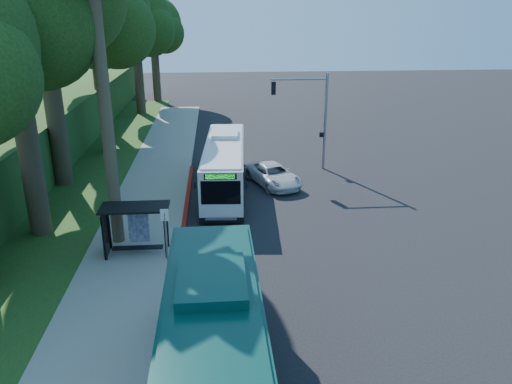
{
  "coord_description": "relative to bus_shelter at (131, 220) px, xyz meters",
  "views": [
    {
      "loc": [
        -3.05,
        -25.06,
        11.3
      ],
      "look_at": [
        -0.95,
        1.0,
        1.61
      ],
      "focal_mm": 35.0,
      "sensor_mm": 36.0,
      "label": 1
    }
  ],
  "objects": [
    {
      "name": "tree_4",
      "position": [
        -4.14,
        34.84,
        7.92
      ],
      "size": [
        8.4,
        8.0,
        14.14
      ],
      "color": "#382B1E",
      "rests_on": "ground"
    },
    {
      "name": "sidewalk",
      "position": [
        -0.04,
        2.86,
        -1.75
      ],
      "size": [
        4.5,
        70.0,
        0.12
      ],
      "primitive_type": "cube",
      "color": "gray",
      "rests_on": "ground"
    },
    {
      "name": "grass_verge",
      "position": [
        -5.74,
        7.86,
        -1.78
      ],
      "size": [
        8.0,
        70.0,
        0.06
      ],
      "primitive_type": "cube",
      "color": "#234719",
      "rests_on": "ground"
    },
    {
      "name": "tree_0",
      "position": [
        -5.14,
        2.84,
        9.4
      ],
      "size": [
        8.4,
        8.0,
        15.7
      ],
      "color": "#382B1E",
      "rests_on": "ground"
    },
    {
      "name": "white_bus",
      "position": [
        4.66,
        8.94,
        -0.12
      ],
      "size": [
        3.12,
        11.7,
        3.45
      ],
      "rotation": [
        0.0,
        0.0,
        -0.06
      ],
      "color": "silver",
      "rests_on": "ground"
    },
    {
      "name": "teal_bus",
      "position": [
        3.95,
        -11.55,
        0.16
      ],
      "size": [
        2.98,
        13.51,
        4.02
      ],
      "rotation": [
        0.0,
        0.0,
        0.01
      ],
      "color": "#0A3831",
      "rests_on": "ground"
    },
    {
      "name": "tree_2",
      "position": [
        -4.64,
        18.84,
        8.67
      ],
      "size": [
        8.82,
        8.4,
        15.12
      ],
      "color": "#382B1E",
      "rests_on": "ground"
    },
    {
      "name": "red_curb",
      "position": [
        2.26,
        -1.14,
        -1.74
      ],
      "size": [
        0.25,
        30.0,
        0.13
      ],
      "primitive_type": "cube",
      "color": "maroon",
      "rests_on": "ground"
    },
    {
      "name": "bus_shelter",
      "position": [
        0.0,
        0.0,
        0.0
      ],
      "size": [
        3.2,
        1.51,
        2.55
      ],
      "color": "black",
      "rests_on": "ground"
    },
    {
      "name": "ground",
      "position": [
        7.26,
        2.86,
        -1.81
      ],
      "size": [
        140.0,
        140.0,
        0.0
      ],
      "primitive_type": "plane",
      "color": "black",
      "rests_on": "ground"
    },
    {
      "name": "traffic_signal_pole",
      "position": [
        11.04,
        12.86,
        2.62
      ],
      "size": [
        4.1,
        0.3,
        7.0
      ],
      "color": "gray",
      "rests_on": "ground"
    },
    {
      "name": "pickup",
      "position": [
        7.96,
        9.52,
        -1.11
      ],
      "size": [
        3.87,
        5.5,
        1.39
      ],
      "primitive_type": "imported",
      "rotation": [
        0.0,
        0.0,
        0.35
      ],
      "color": "silver",
      "rests_on": "ground"
    },
    {
      "name": "stop_sign_pole",
      "position": [
        1.86,
        -2.14,
        0.28
      ],
      "size": [
        0.35,
        0.06,
        3.17
      ],
      "color": "gray",
      "rests_on": "ground"
    },
    {
      "name": "tree_5",
      "position": [
        -3.16,
        42.84,
        7.16
      ],
      "size": [
        7.35,
        7.0,
        12.86
      ],
      "color": "#382B1E",
      "rests_on": "ground"
    }
  ]
}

